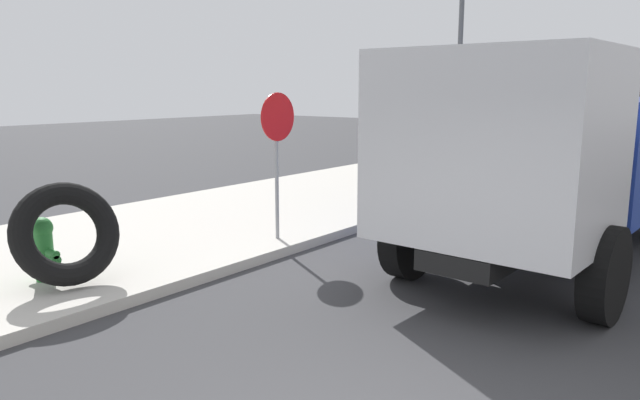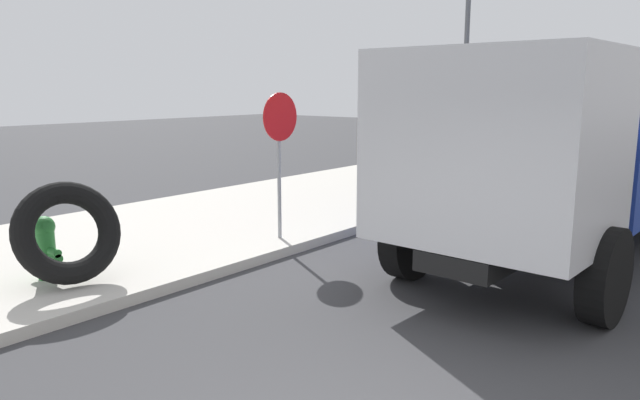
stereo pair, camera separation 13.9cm
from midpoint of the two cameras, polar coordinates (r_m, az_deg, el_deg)
fire_hydrant at (r=8.39m, az=-24.19°, el=-4.00°), size 0.27×0.61×0.82m
loose_tire at (r=8.02m, az=-22.46°, el=-2.88°), size 1.44×1.04×1.31m
stop_sign at (r=9.55m, az=-3.44°, el=5.90°), size 0.76×0.08×2.35m
dump_truck_blue at (r=9.44m, az=22.62°, el=4.00°), size 7.08×2.99×3.00m
street_light_pole at (r=15.09m, az=13.94°, el=12.15°), size 0.12×0.12×5.79m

